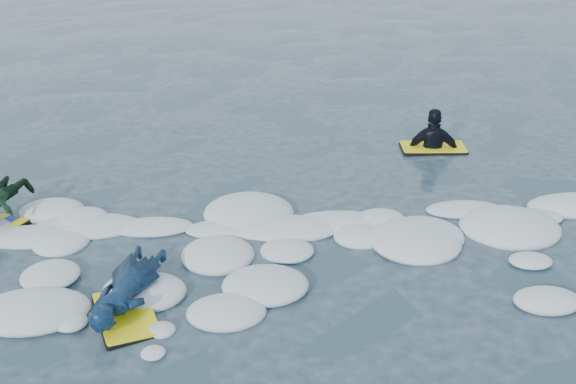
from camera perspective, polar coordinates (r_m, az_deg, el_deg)
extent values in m
plane|color=#1B3842|center=(7.78, -2.66, -7.82)|extent=(120.00, 120.00, 0.00)
cube|color=black|center=(7.48, -12.67, -9.56)|extent=(0.82, 1.12, 0.05)
cube|color=yellow|center=(7.46, -12.70, -9.34)|extent=(0.80, 1.09, 0.02)
imported|color=navy|center=(7.59, -12.56, -7.37)|extent=(0.89, 1.58, 0.36)
cube|color=black|center=(11.83, 11.39, 3.38)|extent=(1.07, 0.63, 0.05)
cube|color=yellow|center=(11.82, 11.41, 3.54)|extent=(1.04, 0.61, 0.02)
imported|color=black|center=(11.87, 11.35, 2.87)|extent=(0.96, 0.56, 1.54)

